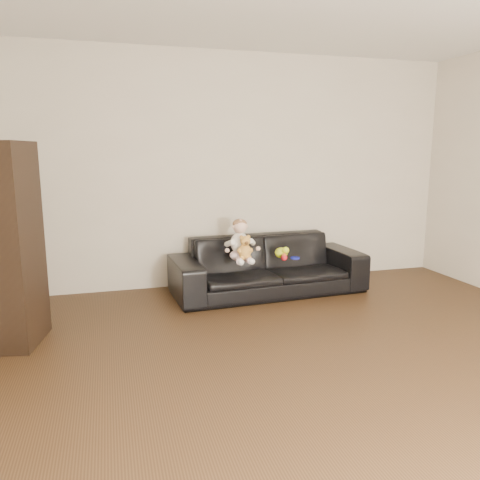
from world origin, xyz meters
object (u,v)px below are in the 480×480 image
object	(u,v)px
baby	(240,243)
toy_green	(281,253)
sofa	(268,265)
toy_rattle	(284,258)
teddy_bear	(245,248)
toy_blue_disc	(295,258)
cabinet	(7,246)

from	to	relation	value
baby	toy_green	distance (m)	0.48
sofa	toy_rattle	xyz separation A→B (m)	(0.10, -0.22, 0.13)
teddy_bear	toy_green	world-z (taller)	teddy_bear
sofa	toy_blue_disc	bearing A→B (deg)	-37.58
cabinet	teddy_bear	world-z (taller)	cabinet
toy_rattle	sofa	bearing A→B (deg)	114.00
cabinet	toy_green	world-z (taller)	cabinet
toy_rattle	toy_blue_disc	xyz separation A→B (m)	(0.15, 0.06, -0.03)
cabinet	teddy_bear	distance (m)	2.15
toy_rattle	baby	bearing A→B (deg)	165.76
sofa	toy_green	xyz separation A→B (m)	(0.11, -0.10, 0.15)
cabinet	baby	distance (m)	2.18
sofa	toy_rattle	world-z (taller)	sofa
cabinet	toy_blue_disc	bearing A→B (deg)	23.39
teddy_bear	toy_blue_disc	distance (m)	0.61
baby	toy_rattle	bearing A→B (deg)	-7.74
cabinet	baby	size ratio (longest dim) A/B	3.64
cabinet	baby	world-z (taller)	cabinet
baby	toy_rattle	xyz separation A→B (m)	(0.44, -0.11, -0.16)
cabinet	teddy_bear	xyz separation A→B (m)	(2.08, 0.50, -0.23)
sofa	toy_blue_disc	size ratio (longest dim) A/B	21.07
sofa	teddy_bear	distance (m)	0.49
teddy_bear	toy_blue_disc	world-z (taller)	teddy_bear
teddy_bear	toy_blue_disc	bearing A→B (deg)	15.80
cabinet	toy_rattle	size ratio (longest dim) A/B	23.74
cabinet	toy_rattle	xyz separation A→B (m)	(2.51, 0.53, -0.37)
cabinet	teddy_bear	size ratio (longest dim) A/B	6.49
toy_rattle	teddy_bear	bearing A→B (deg)	-177.05
cabinet	toy_rattle	world-z (taller)	cabinet
toy_green	toy_blue_disc	world-z (taller)	toy_green
teddy_bear	toy_rattle	bearing A→B (deg)	10.94
sofa	toy_rattle	size ratio (longest dim) A/B	30.68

